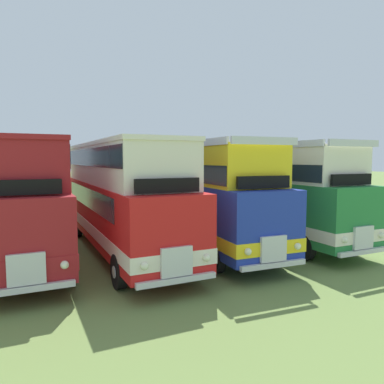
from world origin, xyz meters
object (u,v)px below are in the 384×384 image
bus_eighth_in_row (264,189)px  bus_seventh_in_row (200,192)px  bus_fifth_in_row (24,196)px  bus_sixth_in_row (120,192)px

bus_eighth_in_row → bus_seventh_in_row: bearing=-175.1°
bus_fifth_in_row → bus_eighth_in_row: bearing=1.1°
bus_sixth_in_row → bus_seventh_in_row: bus_seventh_in_row is taller
bus_sixth_in_row → bus_eighth_in_row: (7.15, 0.29, -0.11)m
bus_seventh_in_row → bus_eighth_in_row: same height
bus_fifth_in_row → bus_eighth_in_row: 10.73m
bus_sixth_in_row → bus_eighth_in_row: bearing=2.3°
bus_sixth_in_row → bus_eighth_in_row: bus_eighth_in_row is taller
bus_eighth_in_row → bus_sixth_in_row: bearing=-177.7°
bus_sixth_in_row → bus_eighth_in_row: 7.16m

